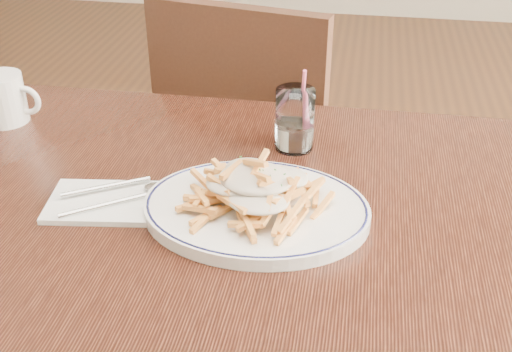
% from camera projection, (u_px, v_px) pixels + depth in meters
% --- Properties ---
extents(table, '(1.20, 0.80, 0.75)m').
position_uv_depth(table, '(245.00, 252.00, 1.01)').
color(table, black).
rests_on(table, ground).
extents(chair_far, '(0.50, 0.50, 0.91)m').
position_uv_depth(chair_far, '(254.00, 148.00, 1.63)').
color(chair_far, black).
rests_on(chair_far, ground).
extents(fries_plate, '(0.36, 0.32, 0.02)m').
position_uv_depth(fries_plate, '(256.00, 209.00, 0.96)').
color(fries_plate, white).
rests_on(fries_plate, table).
extents(loaded_fries, '(0.23, 0.20, 0.06)m').
position_uv_depth(loaded_fries, '(256.00, 185.00, 0.93)').
color(loaded_fries, gold).
rests_on(loaded_fries, fries_plate).
extents(napkin, '(0.19, 0.14, 0.01)m').
position_uv_depth(napkin, '(107.00, 202.00, 0.99)').
color(napkin, silver).
rests_on(napkin, table).
extents(cutlery, '(0.18, 0.16, 0.01)m').
position_uv_depth(cutlery, '(108.00, 196.00, 0.99)').
color(cutlery, silver).
rests_on(cutlery, napkin).
extents(water_glass, '(0.07, 0.07, 0.15)m').
position_uv_depth(water_glass, '(295.00, 123.00, 1.12)').
color(water_glass, white).
rests_on(water_glass, table).
extents(coffee_mug, '(0.12, 0.08, 0.09)m').
position_uv_depth(coffee_mug, '(4.00, 99.00, 1.21)').
color(coffee_mug, white).
rests_on(coffee_mug, table).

